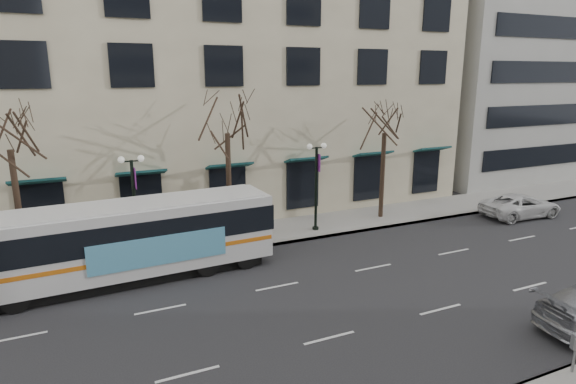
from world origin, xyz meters
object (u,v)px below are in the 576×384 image
tree_far_left (7,128)px  lamp_post_right (316,183)px  tree_far_right (385,117)px  lamp_post_left (135,202)px  tree_far_mid (227,115)px  white_pickup (521,206)px  city_bus (130,239)px  pay_station (576,345)px

tree_far_left → lamp_post_right: bearing=-2.3°
tree_far_right → lamp_post_right: bearing=-173.1°
tree_far_left → lamp_post_left: size_ratio=1.60×
tree_far_mid → lamp_post_left: bearing=-173.1°
lamp_post_left → lamp_post_right: (10.00, 0.00, 0.00)m
lamp_post_right → lamp_post_left: bearing=180.0°
tree_far_mid → lamp_post_left: tree_far_mid is taller
lamp_post_left → white_pickup: size_ratio=0.98×
tree_far_right → city_bus: tree_far_right is taller
tree_far_right → tree_far_left: bearing=180.0°
tree_far_left → tree_far_mid: size_ratio=0.98×
tree_far_right → lamp_post_left: size_ratio=1.55×
tree_far_right → white_pickup: size_ratio=1.52×
lamp_post_left → lamp_post_right: same height
tree_far_mid → lamp_post_left: (-4.99, -0.60, -3.96)m
lamp_post_right → pay_station: lamp_post_right is taller
tree_far_left → lamp_post_right: (15.01, -0.60, -3.75)m
tree_far_right → lamp_post_left: bearing=-177.7°
tree_far_right → city_bus: bearing=-169.1°
tree_far_right → pay_station: tree_far_right is taller
lamp_post_left → white_pickup: lamp_post_left is taller
white_pickup → pay_station: white_pickup is taller
lamp_post_right → pay_station: 15.63m
tree_far_left → pay_station: 23.16m
lamp_post_left → pay_station: 18.91m
tree_far_mid → white_pickup: tree_far_mid is taller
lamp_post_right → city_bus: (-10.59, -2.40, -1.03)m
tree_far_right → city_bus: size_ratio=0.62×
tree_far_left → pay_station: size_ratio=6.55×
city_bus → tree_far_right: bearing=8.6°
lamp_post_left → city_bus: size_ratio=0.40×
white_pickup → pay_station: (-12.79, -12.70, 0.34)m
tree_far_mid → tree_far_right: (10.00, -0.00, -0.48)m
tree_far_left → white_pickup: bearing=-6.8°
tree_far_mid → pay_station: size_ratio=6.72×
tree_far_mid → lamp_post_right: bearing=-6.8°
tree_far_left → white_pickup: tree_far_left is taller
tree_far_mid → city_bus: bearing=-151.7°
white_pickup → city_bus: bearing=92.4°
tree_far_mid → tree_far_right: bearing=-0.0°
tree_far_left → white_pickup: size_ratio=1.57×
tree_far_left → pay_station: tree_far_left is taller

